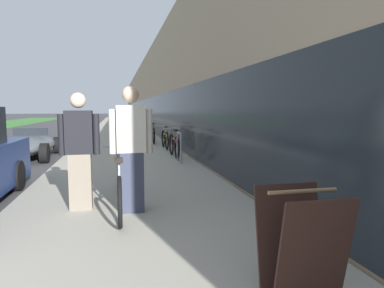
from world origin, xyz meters
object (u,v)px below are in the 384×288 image
person_rider (131,149)px  bike_rack_hoop (179,144)px  person_bystander (80,151)px  sandwich_board_sign (301,246)px  cruiser_bike_nearest (174,145)px  tandem_bicycle (119,182)px  vintage_roadster_curbside (28,146)px  cruiser_bike_farthest (152,134)px  cruiser_bike_middle (165,139)px

person_rider → bike_rack_hoop: person_rider is taller
person_rider → person_bystander: bearing=158.3°
sandwich_board_sign → cruiser_bike_nearest: bearing=87.5°
tandem_bicycle → vintage_roadster_curbside: 7.20m
tandem_bicycle → vintage_roadster_curbside: (-2.87, 6.61, -0.07)m
bike_rack_hoop → cruiser_bike_farthest: cruiser_bike_farthest is taller
bike_rack_hoop → cruiser_bike_middle: bearing=88.9°
tandem_bicycle → sandwich_board_sign: sandwich_board_sign is taller
tandem_bicycle → vintage_roadster_curbside: vintage_roadster_curbside is taller
cruiser_bike_farthest → vintage_roadster_curbside: size_ratio=0.46×
person_rider → person_bystander: 0.80m
cruiser_bike_farthest → sandwich_board_sign: cruiser_bike_farthest is taller
bike_rack_hoop → vintage_roadster_curbside: bike_rack_hoop is taller
person_rider → bike_rack_hoop: bearing=71.1°
cruiser_bike_farthest → sandwich_board_sign: size_ratio=2.00×
cruiser_bike_nearest → cruiser_bike_farthest: 4.47m
bike_rack_hoop → vintage_roadster_curbside: bearing=150.0°
cruiser_bike_nearest → cruiser_bike_middle: (0.04, 2.35, -0.01)m
cruiser_bike_nearest → cruiser_bike_farthest: size_ratio=0.97×
person_bystander → cruiser_bike_middle: person_bystander is taller
cruiser_bike_nearest → sandwich_board_sign: bearing=-92.5°
cruiser_bike_middle → sandwich_board_sign: bearing=-92.2°
cruiser_bike_farthest → vintage_roadster_curbside: bearing=-146.8°
sandwich_board_sign → vintage_roadster_curbside: sandwich_board_sign is taller
bike_rack_hoop → cruiser_bike_middle: size_ratio=0.51×
cruiser_bike_farthest → sandwich_board_sign: bearing=-90.6°
tandem_bicycle → sandwich_board_sign: 3.33m
tandem_bicycle → cruiser_bike_farthest: (1.48, 9.45, 0.02)m
cruiser_bike_farthest → vintage_roadster_curbside: cruiser_bike_farthest is taller
person_rider → cruiser_bike_farthest: (1.30, 9.82, -0.53)m
person_rider → sandwich_board_sign: bearing=-66.6°
person_rider → vintage_roadster_curbside: (-3.05, 6.97, -0.62)m
cruiser_bike_middle → person_rider: bearing=-101.4°
person_bystander → bike_rack_hoop: bearing=61.1°
sandwich_board_sign → vintage_roadster_curbside: bearing=113.6°
bike_rack_hoop → cruiser_bike_nearest: 1.01m
person_bystander → vintage_roadster_curbside: (-2.31, 6.68, -0.58)m
tandem_bicycle → cruiser_bike_nearest: 5.27m
cruiser_bike_middle → vintage_roadster_curbside: (-4.61, -0.73, -0.07)m
bike_rack_hoop → cruiser_bike_middle: cruiser_bike_middle is taller
tandem_bicycle → cruiser_bike_middle: size_ratio=1.69×
person_bystander → vintage_roadster_curbside: person_bystander is taller
sandwich_board_sign → vintage_roadster_curbside: 10.53m
bike_rack_hoop → sandwich_board_sign: 7.04m
person_rider → vintage_roadster_curbside: size_ratio=0.46×
person_rider → cruiser_bike_nearest: 5.59m
cruiser_bike_middle → sandwich_board_sign: sandwich_board_sign is taller
cruiser_bike_middle → cruiser_bike_nearest: bearing=-91.1°
tandem_bicycle → bike_rack_hoop: (1.67, 3.99, 0.15)m
sandwich_board_sign → cruiser_bike_middle: bearing=87.8°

